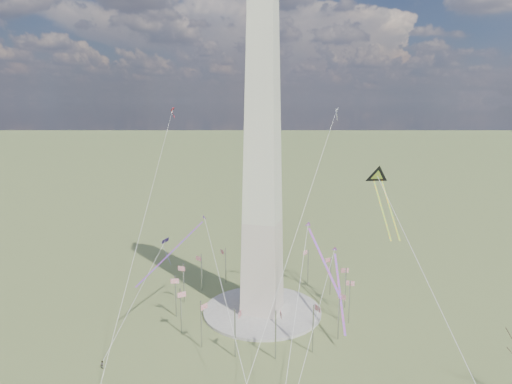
# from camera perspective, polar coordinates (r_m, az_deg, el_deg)

# --- Properties ---
(ground) EXTENTS (2000.00, 2000.00, 0.00)m
(ground) POSITION_cam_1_polar(r_m,az_deg,el_deg) (144.41, 0.79, -14.76)
(ground) COLOR #476130
(ground) RESTS_ON ground
(plaza) EXTENTS (36.00, 36.00, 0.80)m
(plaza) POSITION_cam_1_polar(r_m,az_deg,el_deg) (144.24, 0.79, -14.62)
(plaza) COLOR #AAA59B
(plaza) RESTS_ON ground
(washington_monument) EXTENTS (15.56, 15.56, 100.00)m
(washington_monument) POSITION_cam_1_polar(r_m,az_deg,el_deg) (130.63, 0.84, 4.49)
(washington_monument) COLOR beige
(washington_monument) RESTS_ON plaza
(flagpole_ring) EXTENTS (54.40, 54.40, 13.00)m
(flagpole_ring) POSITION_cam_1_polar(r_m,az_deg,el_deg) (141.37, 0.79, -12.11)
(flagpole_ring) COLOR #B0B1B7
(flagpole_ring) RESTS_ON ground
(person_west) EXTENTS (1.17, 1.07, 1.95)m
(person_west) POSITION_cam_1_polar(r_m,az_deg,el_deg) (123.48, -18.65, -19.74)
(person_west) COLOR gray
(person_west) RESTS_ON ground
(kite_delta_black) EXTENTS (11.53, 21.95, 17.91)m
(kite_delta_black) POSITION_cam_1_polar(r_m,az_deg,el_deg) (141.48, 15.03, 1.53)
(kite_delta_black) COLOR black
(kite_delta_black) RESTS_ON ground
(kite_diamond_purple) EXTENTS (2.83, 3.42, 10.04)m
(kite_diamond_purple) POSITION_cam_1_polar(r_m,az_deg,el_deg) (154.93, -11.25, -6.34)
(kite_diamond_purple) COLOR navy
(kite_diamond_purple) RESTS_ON ground
(kite_streamer_left) EXTENTS (12.05, 17.39, 13.76)m
(kite_streamer_left) POSITION_cam_1_polar(r_m,az_deg,el_deg) (118.82, 7.86, -7.13)
(kite_streamer_left) COLOR red
(kite_streamer_left) RESTS_ON ground
(kite_streamer_mid) EXTENTS (13.51, 21.03, 16.32)m
(kite_streamer_mid) POSITION_cam_1_polar(r_m,az_deg,el_deg) (132.49, -9.20, -6.01)
(kite_streamer_mid) COLOR red
(kite_streamer_mid) RESTS_ON ground
(kite_streamer_right) EXTENTS (7.31, 23.86, 16.67)m
(kite_streamer_right) POSITION_cam_1_polar(r_m,az_deg,el_deg) (135.29, 10.20, -10.32)
(kite_streamer_right) COLOR red
(kite_streamer_right) RESTS_ON ground
(kite_small_red) EXTENTS (1.34, 1.99, 4.23)m
(kite_small_red) POSITION_cam_1_polar(r_m,az_deg,el_deg) (183.15, -10.37, 10.00)
(kite_small_red) COLOR red
(kite_small_red) RESTS_ON ground
(kite_small_white) EXTENTS (1.34, 1.86, 4.70)m
(kite_small_white) POSITION_cam_1_polar(r_m,az_deg,el_deg) (174.93, 10.06, 9.97)
(kite_small_white) COLOR white
(kite_small_white) RESTS_ON ground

